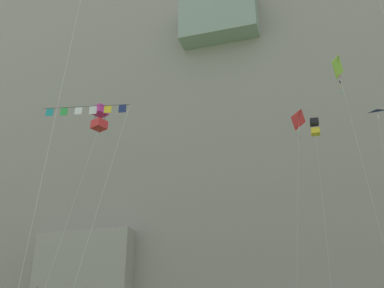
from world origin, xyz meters
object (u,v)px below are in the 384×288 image
at_px(kite_box_upper_left, 315,127).
at_px(kite_diamond_upper_right, 339,72).
at_px(kite_delta_low_left, 379,121).
at_px(kite_box_mid_left, 100,118).
at_px(kite_banner_high_center, 85,123).
at_px(kite_diamond_mid_right, 298,124).

bearing_deg(kite_box_upper_left, kite_diamond_upper_right, -75.05).
relative_size(kite_delta_low_left, kite_box_mid_left, 1.21).
xyz_separation_m(kite_delta_low_left, kite_box_mid_left, (-21.29, -14.99, -3.96)).
bearing_deg(kite_banner_high_center, kite_box_upper_left, 62.26).
height_order(kite_banner_high_center, kite_box_mid_left, kite_box_mid_left).
height_order(kite_box_upper_left, kite_box_mid_left, kite_box_upper_left).
bearing_deg(kite_diamond_mid_right, kite_diamond_upper_right, -60.49).
bearing_deg(kite_delta_low_left, kite_banner_high_center, -127.30).
bearing_deg(kite_banner_high_center, kite_delta_low_left, 52.70).
xyz_separation_m(kite_diamond_mid_right, kite_box_mid_left, (-13.92, -12.11, -3.33)).
relative_size(kite_box_mid_left, kite_diamond_upper_right, 0.80).
distance_m(kite_diamond_mid_right, kite_diamond_upper_right, 7.66).
height_order(kite_diamond_mid_right, kite_diamond_upper_right, kite_diamond_upper_right).
distance_m(kite_box_upper_left, kite_delta_low_left, 5.99).
bearing_deg(kite_banner_high_center, kite_diamond_upper_right, 44.22).
xyz_separation_m(kite_diamond_mid_right, kite_diamond_upper_right, (3.74, -6.62, 0.93)).
bearing_deg(kite_diamond_upper_right, kite_box_mid_left, -162.72).
bearing_deg(kite_delta_low_left, kite_diamond_upper_right, -110.91).
height_order(kite_diamond_mid_right, kite_delta_low_left, kite_delta_low_left).
height_order(kite_box_upper_left, kite_delta_low_left, kite_delta_low_left).
relative_size(kite_box_upper_left, kite_delta_low_left, 0.98).
bearing_deg(kite_box_upper_left, kite_delta_low_left, 8.82).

